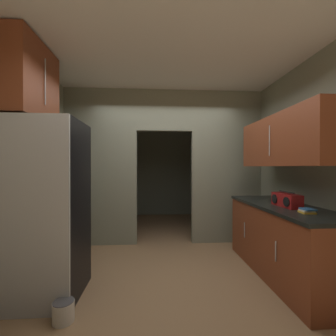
{
  "coord_description": "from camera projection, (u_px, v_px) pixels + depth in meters",
  "views": [
    {
      "loc": [
        -0.22,
        -2.73,
        1.39
      ],
      "look_at": [
        -0.01,
        0.47,
        1.38
      ],
      "focal_mm": 24.1,
      "sensor_mm": 36.0,
      "label": 1
    }
  ],
  "objects": [
    {
      "name": "book_stack",
      "position": [
        307.0,
        211.0,
        2.37
      ],
      "size": [
        0.15,
        0.16,
        0.05
      ],
      "color": "gold",
      "rests_on": "lower_cabinet_run"
    },
    {
      "name": "paint_can",
      "position": [
        63.0,
        311.0,
        2.02
      ],
      "size": [
        0.19,
        0.19,
        0.18
      ],
      "color": "silver",
      "rests_on": "ground"
    },
    {
      "name": "lower_cabinet_run",
      "position": [
        283.0,
        240.0,
        2.88
      ],
      "size": [
        0.68,
        1.89,
        0.9
      ],
      "color": "brown",
      "rests_on": "ground"
    },
    {
      "name": "refrigerator",
      "position": [
        46.0,
        209.0,
        2.42
      ],
      "size": [
        0.74,
        0.76,
        1.89
      ],
      "color": "black",
      "rests_on": "ground"
    },
    {
      "name": "kitchen_overhead_slab",
      "position": [
        169.0,
        65.0,
        3.15
      ],
      "size": [
        3.96,
        6.78,
        0.06
      ],
      "primitive_type": "cube",
      "color": "silver"
    },
    {
      "name": "adjoining_room_shell",
      "position": [
        161.0,
        167.0,
        5.9
      ],
      "size": [
        3.56,
        2.56,
        2.79
      ],
      "color": "gray",
      "rests_on": "ground"
    },
    {
      "name": "upper_cabinet_fridgeside",
      "position": [
        28.0,
        81.0,
        2.5
      ],
      "size": [
        0.36,
        0.82,
        0.85
      ],
      "color": "brown"
    },
    {
      "name": "kitchen_partition",
      "position": [
        165.0,
        161.0,
        4.12
      ],
      "size": [
        3.56,
        0.12,
        2.79
      ],
      "color": "gray",
      "rests_on": "ground"
    },
    {
      "name": "ground",
      "position": [
        171.0,
        281.0,
        2.74
      ],
      "size": [
        20.0,
        20.0,
        0.0
      ],
      "primitive_type": "plane",
      "color": "#93704C"
    },
    {
      "name": "boombox",
      "position": [
        286.0,
        200.0,
        2.75
      ],
      "size": [
        0.16,
        0.43,
        0.19
      ],
      "color": "maroon",
      "rests_on": "lower_cabinet_run"
    },
    {
      "name": "upper_cabinet_counterside",
      "position": [
        283.0,
        141.0,
        2.87
      ],
      "size": [
        0.36,
        1.71,
        0.65
      ],
      "color": "brown"
    }
  ]
}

